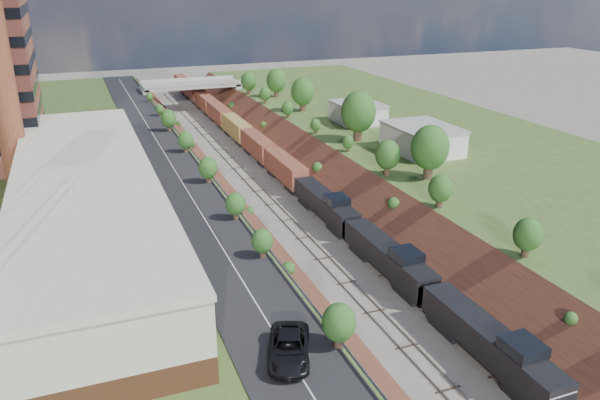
# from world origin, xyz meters

# --- Properties ---
(platform_left) EXTENTS (44.00, 180.00, 5.00)m
(platform_left) POSITION_xyz_m (-33.00, 60.00, 2.50)
(platform_left) COLOR #365221
(platform_left) RESTS_ON ground
(platform_right) EXTENTS (44.00, 180.00, 5.00)m
(platform_right) POSITION_xyz_m (33.00, 60.00, 2.50)
(platform_right) COLOR #365221
(platform_right) RESTS_ON ground
(embankment_left) EXTENTS (10.00, 180.00, 10.00)m
(embankment_left) POSITION_xyz_m (-11.00, 60.00, 0.00)
(embankment_left) COLOR brown
(embankment_left) RESTS_ON ground
(embankment_right) EXTENTS (10.00, 180.00, 10.00)m
(embankment_right) POSITION_xyz_m (11.00, 60.00, 0.00)
(embankment_right) COLOR brown
(embankment_right) RESTS_ON ground
(rail_left_track) EXTENTS (1.58, 180.00, 0.18)m
(rail_left_track) POSITION_xyz_m (-2.60, 60.00, 0.09)
(rail_left_track) COLOR gray
(rail_left_track) RESTS_ON ground
(rail_right_track) EXTENTS (1.58, 180.00, 0.18)m
(rail_right_track) POSITION_xyz_m (2.60, 60.00, 0.09)
(rail_right_track) COLOR gray
(rail_right_track) RESTS_ON ground
(road) EXTENTS (8.00, 180.00, 0.10)m
(road) POSITION_xyz_m (-15.50, 60.00, 5.05)
(road) COLOR black
(road) RESTS_ON platform_left
(guardrail) EXTENTS (0.10, 171.00, 0.70)m
(guardrail) POSITION_xyz_m (-11.40, 59.80, 5.55)
(guardrail) COLOR #99999E
(guardrail) RESTS_ON platform_left
(commercial_building) EXTENTS (14.30, 62.30, 7.00)m
(commercial_building) POSITION_xyz_m (-28.00, 38.00, 8.51)
(commercial_building) COLOR brown
(commercial_building) RESTS_ON platform_left
(overpass) EXTENTS (24.50, 8.30, 7.40)m
(overpass) POSITION_xyz_m (0.00, 122.00, 4.92)
(overpass) COLOR gray
(overpass) RESTS_ON ground
(white_building_near) EXTENTS (9.00, 12.00, 4.00)m
(white_building_near) POSITION_xyz_m (23.50, 52.00, 7.00)
(white_building_near) COLOR silver
(white_building_near) RESTS_ON platform_right
(white_building_far) EXTENTS (8.00, 10.00, 3.60)m
(white_building_far) POSITION_xyz_m (23.00, 74.00, 6.80)
(white_building_far) COLOR silver
(white_building_far) RESTS_ON platform_right
(tree_right_large) EXTENTS (5.25, 5.25, 7.61)m
(tree_right_large) POSITION_xyz_m (17.00, 40.00, 9.38)
(tree_right_large) COLOR #473323
(tree_right_large) RESTS_ON platform_right
(tree_left_crest) EXTENTS (2.45, 2.45, 3.55)m
(tree_left_crest) POSITION_xyz_m (-11.80, 20.00, 7.04)
(tree_left_crest) COLOR #473323
(tree_left_crest) RESTS_ON platform_left
(freight_train) EXTENTS (2.76, 156.43, 4.55)m
(freight_train) POSITION_xyz_m (2.60, 80.76, 2.45)
(freight_train) COLOR black
(freight_train) RESTS_ON ground
(suv) EXTENTS (5.05, 6.99, 1.77)m
(suv) POSITION_xyz_m (-15.53, 7.84, 5.98)
(suv) COLOR black
(suv) RESTS_ON road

